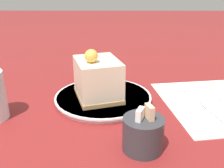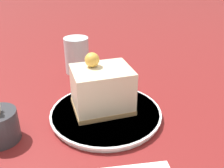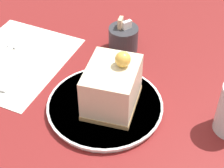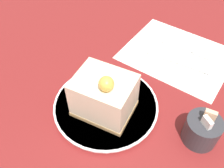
% 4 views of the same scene
% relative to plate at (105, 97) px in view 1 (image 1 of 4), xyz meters
% --- Properties ---
extents(ground_plane, '(4.00, 4.00, 0.00)m').
position_rel_plate_xyz_m(ground_plane, '(-0.02, 0.01, -0.01)').
color(ground_plane, maroon).
extents(plate, '(0.21, 0.21, 0.01)m').
position_rel_plate_xyz_m(plate, '(0.00, 0.00, 0.00)').
color(plate, white).
rests_on(plate, ground_plane).
extents(cake_slice, '(0.12, 0.13, 0.11)m').
position_rel_plate_xyz_m(cake_slice, '(0.01, 0.01, 0.05)').
color(cake_slice, '#AD8451').
rests_on(cake_slice, plate).
extents(napkin, '(0.24, 0.28, 0.00)m').
position_rel_plate_xyz_m(napkin, '(-0.24, 0.01, -0.01)').
color(napkin, white).
rests_on(napkin, ground_plane).
extents(knife, '(0.05, 0.18, 0.00)m').
position_rel_plate_xyz_m(knife, '(-0.21, 0.00, -0.00)').
color(knife, silver).
rests_on(knife, napkin).
extents(sugar_bowl, '(0.06, 0.06, 0.08)m').
position_rel_plate_xyz_m(sugar_bowl, '(-0.07, 0.17, 0.02)').
color(sugar_bowl, '#333338').
rests_on(sugar_bowl, ground_plane).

